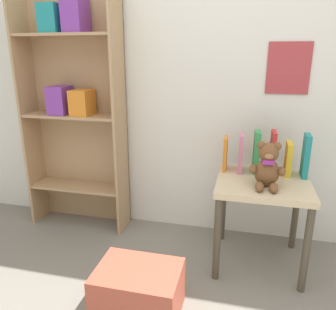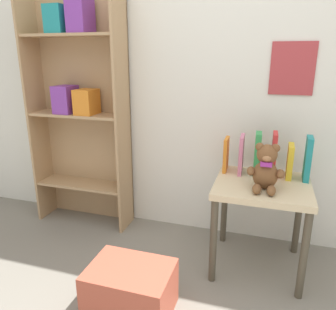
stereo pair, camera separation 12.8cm
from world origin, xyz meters
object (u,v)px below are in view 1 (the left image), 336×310
Objects in this scene: book_standing_teal at (306,156)px; storage_bin at (138,291)px; book_standing_green at (256,152)px; book_standing_red at (272,153)px; book_standing_pink at (241,153)px; book_standing_yellow at (288,159)px; bookshelf_side at (75,100)px; teddy_bear at (267,167)px; book_standing_orange at (225,153)px; display_table at (262,194)px.

book_standing_teal reaches higher than storage_bin.
book_standing_red reaches higher than book_standing_green.
book_standing_pink is at bearing -179.46° from book_standing_red.
book_standing_yellow is (0.18, 0.00, -0.03)m from book_standing_green.
bookshelf_side is 1.36m from book_standing_red.
teddy_bear reaches higher than book_standing_orange.
book_standing_red is (0.28, -0.01, 0.03)m from book_standing_orange.
display_table is 0.28m from book_standing_pink.
display_table is at bearing -32.88° from book_standing_orange.
book_standing_teal reaches higher than book_standing_yellow.
book_standing_pink reaches higher than display_table.
book_standing_red reaches higher than book_standing_orange.
book_standing_teal is 1.19m from storage_bin.
display_table is 0.27m from book_standing_yellow.
display_table is at bearing -149.68° from book_standing_teal.
display_table is at bearing -73.12° from book_standing_green.
book_standing_orange is 0.94m from storage_bin.
display_table is 1.32× the size of storage_bin.
bookshelf_side reaches higher than book_standing_pink.
book_standing_pink is at bearing -8.99° from book_standing_orange.
book_standing_yellow is at bearing 174.97° from book_standing_teal.
bookshelf_side is 3.06× the size of display_table.
bookshelf_side reaches higher than teddy_bear.
storage_bin is (0.71, -0.81, -0.80)m from bookshelf_side.
book_standing_red is 1.03× the size of book_standing_teal.
book_standing_teal is (0.37, -0.01, 0.01)m from book_standing_pink.
book_standing_yellow is at bearing -1.74° from book_standing_red.
storage_bin is (-0.80, -0.69, -0.54)m from book_standing_teal.
book_standing_pink reaches higher than book_standing_yellow.
book_standing_teal is at bearing 40.78° from storage_bin.
teddy_bear is at bearing -78.31° from book_standing_green.
teddy_bear is 0.99× the size of book_standing_teal.
book_standing_green is 1.29× the size of book_standing_yellow.
book_standing_pink is 0.91× the size of book_standing_green.
book_standing_red is at bearing -0.32° from book_standing_green.
bookshelf_side is 1.09m from book_standing_orange.
book_standing_green is at bearing -4.81° from bookshelf_side.
book_standing_yellow is (0.14, 0.14, 0.19)m from display_table.
book_standing_green is (-0.05, 0.22, 0.01)m from teddy_bear.
teddy_bear is 0.26m from book_standing_yellow.
book_standing_red reaches higher than book_standing_teal.
book_standing_orange reaches higher than display_table.
book_standing_pink is (-0.14, 0.13, 0.20)m from display_table.
book_standing_yellow is (0.28, 0.00, -0.02)m from book_standing_pink.
book_standing_red is at bearing -2.28° from book_standing_orange.
teddy_bear is (0.01, -0.09, 0.20)m from display_table.
display_table is 2.13× the size of teddy_bear.
bookshelf_side reaches higher than book_standing_green.
display_table is at bearing 95.32° from teddy_bear.
display_table is at bearing -134.31° from book_standing_yellow.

